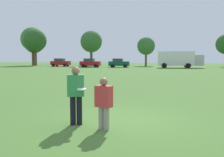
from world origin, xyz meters
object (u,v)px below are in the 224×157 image
at_px(parked_car_near_left, 60,62).
at_px(player_defender, 104,101).
at_px(player_thrower, 76,92).
at_px(frisbee, 82,89).
at_px(parked_car_center, 119,63).
at_px(box_truck, 179,59).
at_px(parked_car_mid_left, 90,63).

bearing_deg(parked_car_near_left, player_defender, -62.56).
height_order(player_thrower, frisbee, player_thrower).
relative_size(parked_car_near_left, parked_car_center, 1.00).
distance_m(player_defender, parked_car_center, 43.55).
bearing_deg(parked_car_center, parked_car_near_left, 173.81).
distance_m(parked_car_near_left, box_truck, 25.82).
distance_m(player_thrower, box_truck, 42.80).
relative_size(parked_car_near_left, box_truck, 0.50).
bearing_deg(parked_car_mid_left, player_defender, -70.25).
bearing_deg(box_truck, parked_car_center, -178.65).
height_order(player_defender, parked_car_near_left, parked_car_near_left).
height_order(player_defender, box_truck, box_truck).
relative_size(player_thrower, box_truck, 0.20).
height_order(parked_car_near_left, box_truck, box_truck).
height_order(player_defender, frisbee, player_defender).
bearing_deg(player_defender, frisbee, 173.08).
bearing_deg(parked_car_center, box_truck, 1.35).
bearing_deg(box_truck, parked_car_near_left, 177.29).
bearing_deg(box_truck, player_defender, -93.84).
relative_size(parked_car_mid_left, box_truck, 0.50).
distance_m(player_thrower, parked_car_mid_left, 43.81).
xyz_separation_m(player_defender, box_truck, (2.88, 42.88, 0.96)).
xyz_separation_m(player_defender, frisbee, (-0.67, 0.08, 0.29)).
distance_m(player_thrower, parked_car_center, 43.12).
height_order(parked_car_near_left, parked_car_mid_left, same).
relative_size(player_thrower, parked_car_mid_left, 0.40).
xyz_separation_m(player_defender, parked_car_center, (-9.05, 42.60, 0.13)).
bearing_deg(player_defender, player_thrower, 164.49).
relative_size(frisbee, parked_car_center, 0.06).
relative_size(parked_car_center, box_truck, 0.50).
height_order(player_thrower, parked_car_center, parked_car_center).
xyz_separation_m(player_thrower, player_defender, (0.92, -0.26, -0.17)).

